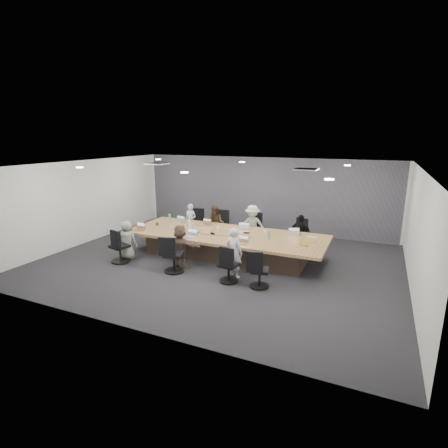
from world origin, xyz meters
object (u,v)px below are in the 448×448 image
at_px(bottle_green_left, 170,218).
at_px(laptop_6, 242,244).
at_px(laptop_1, 209,224).
at_px(bottle_clear, 189,223).
at_px(stapler, 213,233).
at_px(chair_0, 195,225).
at_px(laptop_0, 182,221).
at_px(person_6, 234,253).
at_px(chair_7, 260,273).
at_px(chair_5, 174,257).
at_px(snack_packet, 304,245).
at_px(conference_table, 225,244).
at_px(bottle_green_right, 269,235).
at_px(laptop_4, 139,230).
at_px(canvas_bag, 311,239).
at_px(chair_4, 120,249).
at_px(person_0, 190,221).
at_px(mug_brown, 157,224).
at_px(person_2, 252,226).
at_px(chair_3, 302,238).
at_px(person_3, 300,233).
at_px(chair_1, 220,227).
at_px(person_5, 180,246).
at_px(chair_2, 256,231).
at_px(person_4, 127,240).
at_px(laptop_3, 296,234).
at_px(person_1, 216,224).
at_px(laptop_5, 190,237).
at_px(laptop_2, 246,228).

bearing_deg(bottle_green_left, laptop_6, -22.76).
bearing_deg(laptop_1, bottle_clear, 64.55).
bearing_deg(stapler, chair_0, 150.10).
bearing_deg(laptop_0, person_6, 154.03).
bearing_deg(chair_7, chair_5, 165.11).
bearing_deg(laptop_6, snack_packet, 17.90).
bearing_deg(laptop_6, conference_table, 135.97).
height_order(chair_5, bottle_green_right, bottle_green_right).
height_order(laptop_4, canvas_bag, canvas_bag).
bearing_deg(chair_4, person_0, 94.48).
bearing_deg(mug_brown, stapler, -6.04).
relative_size(person_2, laptop_4, 4.53).
height_order(chair_3, laptop_6, chair_3).
height_order(person_0, bottle_green_right, person_0).
bearing_deg(person_3, chair_1, -178.92).
bearing_deg(person_5, canvas_bag, -148.99).
bearing_deg(conference_table, laptop_4, -162.81).
relative_size(chair_2, person_2, 0.63).
distance_m(chair_2, chair_4, 4.51).
relative_size(chair_0, chair_4, 0.95).
height_order(chair_7, mug_brown, mug_brown).
distance_m(chair_3, laptop_0, 4.05).
xyz_separation_m(person_5, bottle_clear, (-0.61, 1.57, 0.24)).
xyz_separation_m(chair_5, person_4, (-1.83, 0.35, 0.16)).
height_order(chair_2, laptop_6, chair_2).
distance_m(chair_2, chair_7, 3.64).
relative_size(person_3, laptop_3, 3.96).
xyz_separation_m(chair_2, canvas_bag, (2.14, -1.52, 0.37)).
relative_size(chair_2, laptop_4, 2.88).
distance_m(person_1, snack_packet, 3.76).
distance_m(chair_1, laptop_5, 2.53).
xyz_separation_m(laptop_1, person_6, (1.81, -2.15, -0.08)).
bearing_deg(chair_1, bottle_green_left, 32.88).
bearing_deg(laptop_4, laptop_5, 1.79).
bearing_deg(laptop_2, bottle_green_left, -1.15).
distance_m(chair_7, laptop_4, 4.36).
xyz_separation_m(chair_0, stapler, (1.68, -1.97, 0.38)).
distance_m(bottle_clear, stapler, 1.18).
xyz_separation_m(laptop_3, person_4, (-4.54, -2.15, -0.17)).
height_order(chair_4, person_2, person_2).
distance_m(person_1, laptop_1, 0.56).
bearing_deg(person_6, laptop_5, -4.48).
bearing_deg(laptop_4, bottle_clear, 41.80).
relative_size(chair_3, laptop_5, 2.34).
distance_m(chair_0, bottle_green_left, 1.32).
height_order(chair_3, chair_5, chair_5).
height_order(person_5, mug_brown, person_5).
bearing_deg(person_4, canvas_bag, -171.47).
height_order(chair_5, person_2, person_2).
relative_size(chair_5, bottle_green_left, 3.02).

